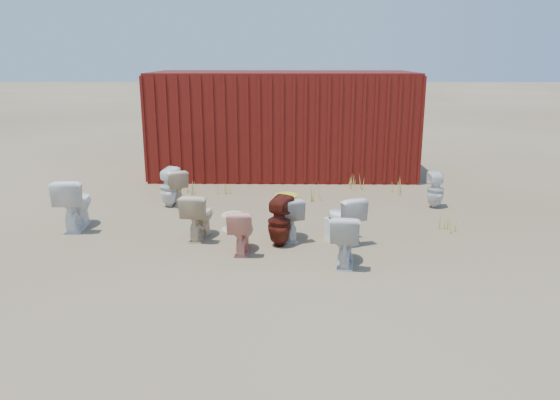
{
  "coord_description": "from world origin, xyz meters",
  "views": [
    {
      "loc": [
        0.12,
        -7.77,
        2.79
      ],
      "look_at": [
        0.0,
        0.6,
        0.55
      ],
      "focal_mm": 35.0,
      "sensor_mm": 36.0,
      "label": 1
    }
  ],
  "objects_px": {
    "toilet_front_a": "(75,203)",
    "toilet_back_beige_left": "(175,187)",
    "toilet_back_beige_right": "(199,215)",
    "toilet_front_e": "(344,218)",
    "toilet_back_yellowlid": "(286,218)",
    "loose_tank": "(341,228)",
    "toilet_front_maroon": "(279,222)",
    "toilet_back_e": "(435,190)",
    "toilet_front_pink": "(241,230)",
    "toilet_front_c": "(345,239)",
    "shipping_container": "(283,123)",
    "toilet_back_a": "(169,187)"
  },
  "relations": [
    {
      "from": "toilet_back_yellowlid",
      "to": "loose_tank",
      "type": "height_order",
      "value": "toilet_back_yellowlid"
    },
    {
      "from": "toilet_front_a",
      "to": "toilet_back_beige_right",
      "type": "bearing_deg",
      "value": 164.63
    },
    {
      "from": "toilet_front_maroon",
      "to": "toilet_back_beige_left",
      "type": "distance_m",
      "value": 3.11
    },
    {
      "from": "toilet_front_maroon",
      "to": "toilet_back_yellowlid",
      "type": "bearing_deg",
      "value": -75.8
    },
    {
      "from": "loose_tank",
      "to": "toilet_front_c",
      "type": "bearing_deg",
      "value": -118.72
    },
    {
      "from": "toilet_front_maroon",
      "to": "loose_tank",
      "type": "height_order",
      "value": "toilet_front_maroon"
    },
    {
      "from": "toilet_front_c",
      "to": "toilet_back_beige_left",
      "type": "xyz_separation_m",
      "value": [
        -2.95,
        3.05,
        -0.02
      ]
    },
    {
      "from": "toilet_front_a",
      "to": "toilet_back_beige_right",
      "type": "xyz_separation_m",
      "value": [
        2.12,
        -0.47,
        -0.06
      ]
    },
    {
      "from": "toilet_front_maroon",
      "to": "toilet_back_beige_right",
      "type": "distance_m",
      "value": 1.31
    },
    {
      "from": "toilet_front_c",
      "to": "loose_tank",
      "type": "xyz_separation_m",
      "value": [
        0.05,
        1.06,
        -0.19
      ]
    },
    {
      "from": "toilet_back_beige_right",
      "to": "loose_tank",
      "type": "relative_size",
      "value": 1.47
    },
    {
      "from": "toilet_front_maroon",
      "to": "toilet_back_beige_right",
      "type": "bearing_deg",
      "value": 15.52
    },
    {
      "from": "toilet_front_e",
      "to": "toilet_back_yellowlid",
      "type": "bearing_deg",
      "value": -31.85
    },
    {
      "from": "toilet_front_a",
      "to": "toilet_back_a",
      "type": "bearing_deg",
      "value": -136.04
    },
    {
      "from": "toilet_back_a",
      "to": "toilet_back_beige_right",
      "type": "relative_size",
      "value": 1.02
    },
    {
      "from": "toilet_front_e",
      "to": "toilet_back_yellowlid",
      "type": "distance_m",
      "value": 0.89
    },
    {
      "from": "toilet_front_a",
      "to": "toilet_front_pink",
      "type": "xyz_separation_m",
      "value": [
        2.83,
        -1.09,
        -0.1
      ]
    },
    {
      "from": "toilet_front_pink",
      "to": "toilet_front_maroon",
      "type": "height_order",
      "value": "toilet_front_maroon"
    },
    {
      "from": "toilet_front_c",
      "to": "toilet_front_e",
      "type": "bearing_deg",
      "value": -87.6
    },
    {
      "from": "toilet_back_a",
      "to": "loose_tank",
      "type": "bearing_deg",
      "value": 176.62
    },
    {
      "from": "toilet_back_beige_right",
      "to": "loose_tank",
      "type": "xyz_separation_m",
      "value": [
        2.22,
        -0.01,
        -0.19
      ]
    },
    {
      "from": "toilet_front_pink",
      "to": "toilet_back_e",
      "type": "height_order",
      "value": "toilet_back_e"
    },
    {
      "from": "toilet_back_yellowlid",
      "to": "toilet_front_a",
      "type": "bearing_deg",
      "value": -29.58
    },
    {
      "from": "toilet_back_beige_right",
      "to": "toilet_front_a",
      "type": "bearing_deg",
      "value": -4.23
    },
    {
      "from": "toilet_front_e",
      "to": "loose_tank",
      "type": "xyz_separation_m",
      "value": [
        -0.03,
        0.11,
        -0.19
      ]
    },
    {
      "from": "toilet_front_e",
      "to": "toilet_back_a",
      "type": "bearing_deg",
      "value": -57.93
    },
    {
      "from": "toilet_back_beige_right",
      "to": "toilet_back_yellowlid",
      "type": "relative_size",
      "value": 1.08
    },
    {
      "from": "toilet_back_e",
      "to": "loose_tank",
      "type": "xyz_separation_m",
      "value": [
        -1.93,
        -1.82,
        -0.16
      ]
    },
    {
      "from": "toilet_front_pink",
      "to": "toilet_back_yellowlid",
      "type": "distance_m",
      "value": 0.88
    },
    {
      "from": "toilet_front_pink",
      "to": "toilet_front_c",
      "type": "distance_m",
      "value": 1.52
    },
    {
      "from": "toilet_front_maroon",
      "to": "toilet_front_e",
      "type": "bearing_deg",
      "value": -135.15
    },
    {
      "from": "toilet_back_beige_left",
      "to": "toilet_back_e",
      "type": "relative_size",
      "value": 1.02
    },
    {
      "from": "toilet_front_e",
      "to": "toilet_back_beige_right",
      "type": "relative_size",
      "value": 0.99
    },
    {
      "from": "loose_tank",
      "to": "toilet_back_beige_right",
      "type": "bearing_deg",
      "value": 153.89
    },
    {
      "from": "shipping_container",
      "to": "toilet_back_e",
      "type": "bearing_deg",
      "value": -46.57
    },
    {
      "from": "toilet_front_e",
      "to": "toilet_front_c",
      "type": "bearing_deg",
      "value": 59.07
    },
    {
      "from": "toilet_front_e",
      "to": "toilet_front_a",
      "type": "bearing_deg",
      "value": -33.57
    },
    {
      "from": "toilet_back_beige_left",
      "to": "toilet_back_yellowlid",
      "type": "relative_size",
      "value": 1.01
    },
    {
      "from": "toilet_front_pink",
      "to": "toilet_front_e",
      "type": "relative_size",
      "value": 0.9
    },
    {
      "from": "toilet_front_a",
      "to": "toilet_back_beige_left",
      "type": "bearing_deg",
      "value": -134.19
    },
    {
      "from": "toilet_front_c",
      "to": "toilet_front_e",
      "type": "distance_m",
      "value": 0.95
    },
    {
      "from": "toilet_front_c",
      "to": "toilet_back_e",
      "type": "xyz_separation_m",
      "value": [
        1.98,
        2.87,
        -0.02
      ]
    },
    {
      "from": "toilet_back_beige_left",
      "to": "toilet_back_a",
      "type": "bearing_deg",
      "value": 40.31
    },
    {
      "from": "toilet_back_yellowlid",
      "to": "toilet_back_beige_right",
      "type": "bearing_deg",
      "value": -22.52
    },
    {
      "from": "shipping_container",
      "to": "toilet_back_beige_left",
      "type": "bearing_deg",
      "value": -125.47
    },
    {
      "from": "toilet_front_pink",
      "to": "toilet_back_beige_right",
      "type": "distance_m",
      "value": 0.95
    },
    {
      "from": "toilet_back_beige_left",
      "to": "loose_tank",
      "type": "relative_size",
      "value": 1.37
    },
    {
      "from": "toilet_front_maroon",
      "to": "toilet_back_e",
      "type": "height_order",
      "value": "toilet_front_maroon"
    },
    {
      "from": "toilet_front_pink",
      "to": "toilet_back_yellowlid",
      "type": "xyz_separation_m",
      "value": [
        0.65,
        0.6,
        0.01
      ]
    },
    {
      "from": "shipping_container",
      "to": "toilet_back_beige_right",
      "type": "bearing_deg",
      "value": -104.58
    }
  ]
}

